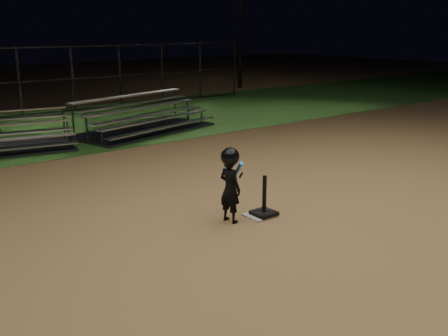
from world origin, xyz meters
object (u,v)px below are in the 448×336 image
home_plate (259,215)px  child_batter (230,183)px  bleacher_right (144,125)px  batting_tee (264,208)px

home_plate → child_batter: size_ratio=0.35×
child_batter → bleacher_right: 8.12m
home_plate → bleacher_right: bleacher_right is taller
batting_tee → home_plate: bearing=146.2°
child_batter → home_plate: bearing=-111.4°
batting_tee → child_batter: size_ratio=0.55×
child_batter → bleacher_right: bearing=-28.8°
batting_tee → child_batter: bearing=165.6°
batting_tee → child_batter: 0.84m
batting_tee → child_batter: child_batter is taller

